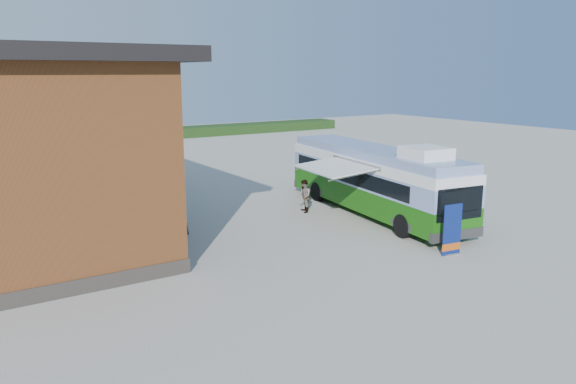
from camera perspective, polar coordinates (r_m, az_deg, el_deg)
ground at (r=22.76m, az=5.21°, el=-5.02°), size 100.00×100.00×0.00m
barn at (r=27.38m, az=-26.53°, el=4.35°), size 9.60×21.20×7.50m
hedge at (r=59.42m, az=-11.66°, el=5.91°), size 40.00×3.00×1.00m
bus at (r=26.98m, az=8.71°, el=1.44°), size 4.13×12.20×3.68m
awning at (r=25.33m, az=5.13°, el=2.98°), size 2.90×4.14×0.50m
banner at (r=21.70m, az=16.32°, el=-4.15°), size 0.84×0.26×1.94m
picnic_table at (r=23.71m, az=-12.31°, el=-3.00°), size 1.85×1.77×0.83m
person_a at (r=29.61m, az=-13.18°, el=0.39°), size 0.72×0.65×1.66m
person_b at (r=27.11m, az=1.64°, el=-0.43°), size 0.84×0.94×1.60m
slurry_tanker at (r=30.04m, az=-17.37°, el=1.25°), size 2.80×6.03×2.28m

